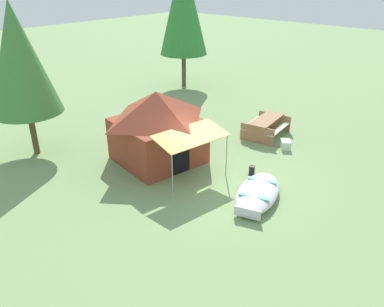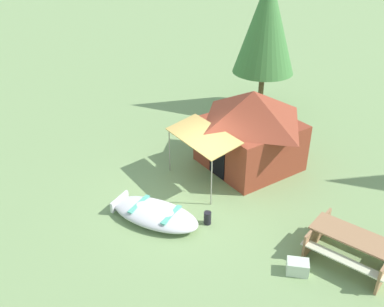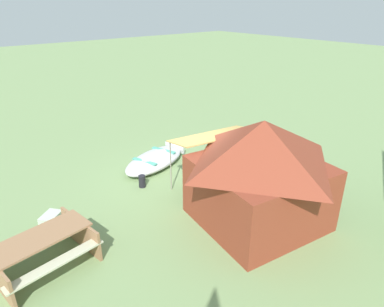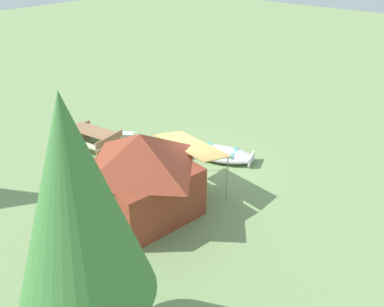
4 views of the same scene
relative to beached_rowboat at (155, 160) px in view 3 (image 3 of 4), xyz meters
name	(u,v)px [view 3 (image 3 of 4)]	position (x,y,z in m)	size (l,w,h in m)	color
ground_plane	(185,184)	(0.04, 1.65, -0.21)	(80.00, 80.00, 0.00)	#7A975F
beached_rowboat	(155,160)	(0.00, 0.00, 0.00)	(2.89, 2.02, 0.41)	silver
canvas_cabin_tent	(260,171)	(-0.20, 4.25, 1.17)	(3.38, 4.37, 2.66)	brown
picnic_table	(41,248)	(4.51, 2.53, 0.27)	(2.17, 1.75, 0.76)	#9B6F4C
cooler_box	(51,220)	(3.90, 1.21, -0.04)	(0.52, 0.36, 0.34)	silver
fuel_can	(142,181)	(1.11, 0.96, -0.03)	(0.21, 0.21, 0.37)	black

